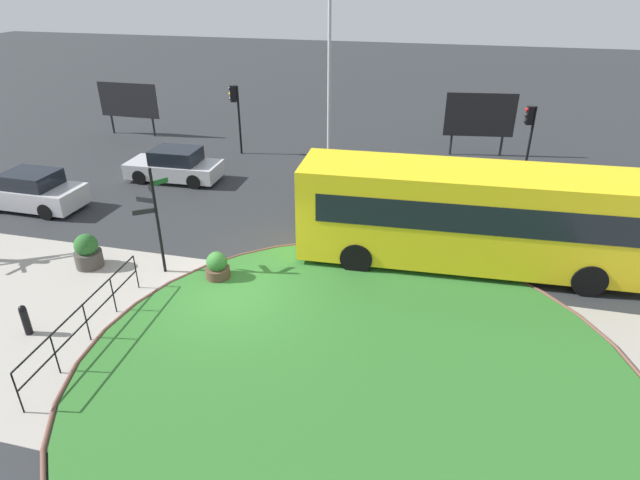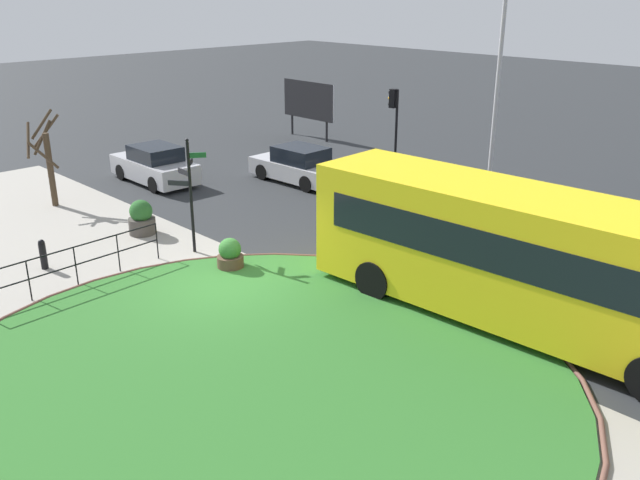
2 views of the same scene
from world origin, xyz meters
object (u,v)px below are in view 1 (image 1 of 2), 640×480
(billboard_left, at_px, (480,116))
(car_near_lane, at_px, (31,191))
(bollard_foreground, at_px, (25,320))
(car_far_lane, at_px, (175,166))
(billboard_right, at_px, (129,101))
(planter_kerbside, at_px, (217,268))
(signpost_directional, at_px, (155,215))
(traffic_light_near, at_px, (235,104))
(lamppost_tall, at_px, (329,67))
(planter_near_signpost, at_px, (88,252))
(traffic_light_far, at_px, (529,126))
(bus_yellow, at_px, (472,216))

(billboard_left, bearing_deg, car_near_lane, -154.98)
(bollard_foreground, bearing_deg, car_far_lane, 98.25)
(billboard_right, bearing_deg, car_near_lane, -79.47)
(car_near_lane, bearing_deg, car_far_lane, -132.62)
(car_near_lane, xyz_separation_m, planter_kerbside, (9.25, -3.30, -0.28))
(car_near_lane, relative_size, car_far_lane, 0.99)
(signpost_directional, height_order, traffic_light_near, signpost_directional)
(bollard_foreground, height_order, lamppost_tall, lamppost_tall)
(bollard_foreground, relative_size, car_near_lane, 0.21)
(car_near_lane, height_order, planter_near_signpost, car_near_lane)
(car_far_lane, height_order, traffic_light_far, traffic_light_far)
(billboard_left, distance_m, billboard_right, 18.87)
(planter_near_signpost, bearing_deg, car_far_lane, 97.45)
(signpost_directional, distance_m, billboard_left, 17.24)
(billboard_right, height_order, planter_kerbside, billboard_right)
(car_near_lane, relative_size, billboard_left, 1.22)
(bollard_foreground, height_order, traffic_light_far, traffic_light_far)
(lamppost_tall, bearing_deg, bollard_foreground, -105.49)
(car_far_lane, bearing_deg, planter_kerbside, 123.65)
(bollard_foreground, height_order, car_far_lane, car_far_lane)
(billboard_left, bearing_deg, bollard_foreground, -130.36)
(car_far_lane, relative_size, billboard_right, 1.17)
(billboard_left, xyz_separation_m, planter_near_signpost, (-12.03, -14.60, -1.49))
(car_near_lane, xyz_separation_m, traffic_light_near, (5.24, 8.46, 1.81))
(planter_kerbside, bearing_deg, car_near_lane, 160.39)
(bollard_foreground, xyz_separation_m, planter_near_signpost, (-0.61, 3.45, 0.06))
(car_near_lane, distance_m, traffic_light_near, 10.11)
(signpost_directional, relative_size, planter_kerbside, 3.68)
(car_near_lane, bearing_deg, signpost_directional, 157.16)
(traffic_light_near, bearing_deg, planter_kerbside, 98.61)
(bollard_foreground, height_order, planter_kerbside, planter_kerbside)
(lamppost_tall, relative_size, billboard_right, 2.30)
(billboard_left, bearing_deg, bus_yellow, -100.25)
(signpost_directional, bearing_deg, car_near_lane, 156.28)
(traffic_light_far, bearing_deg, car_far_lane, 4.43)
(signpost_directional, height_order, planter_kerbside, signpost_directional)
(traffic_light_near, xyz_separation_m, planter_near_signpost, (-0.27, -12.00, -1.99))
(traffic_light_far, bearing_deg, car_near_lane, 12.83)
(lamppost_tall, relative_size, billboard_left, 2.43)
(lamppost_tall, bearing_deg, traffic_light_far, -3.22)
(bollard_foreground, relative_size, traffic_light_far, 0.27)
(traffic_light_near, height_order, planter_kerbside, traffic_light_near)
(bus_yellow, bearing_deg, traffic_light_far, 71.87)
(bollard_foreground, height_order, billboard_left, billboard_left)
(car_near_lane, bearing_deg, bus_yellow, 178.99)
(bus_yellow, xyz_separation_m, traffic_light_far, (2.40, 8.71, 0.67))
(planter_near_signpost, bearing_deg, billboard_left, 50.52)
(traffic_light_far, height_order, billboard_left, traffic_light_far)
(bollard_foreground, bearing_deg, traffic_light_far, 48.58)
(bus_yellow, xyz_separation_m, car_far_lane, (-12.59, 4.72, -1.04))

